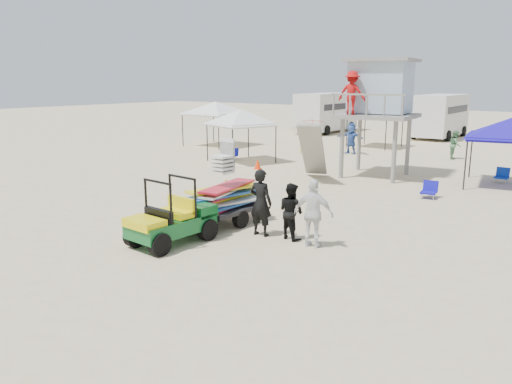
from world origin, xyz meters
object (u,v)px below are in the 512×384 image
Objects in this scene: utility_cart at (170,214)px; canopy_blue at (512,121)px; surf_trailer at (226,194)px; man_left at (261,203)px.

utility_cart is 14.77m from canopy_blue.
surf_trailer is (0.00, 2.33, 0.13)m from utility_cart.
man_left is 0.53× the size of canopy_blue.
man_left is at bearing -11.20° from surf_trailer.
canopy_blue reaches higher than utility_cart.
utility_cart is at bearing -113.12° from canopy_blue.
canopy_blue is (4.24, 11.45, 1.73)m from man_left.
utility_cart is at bearing 50.03° from man_left.
surf_trailer reaches higher than man_left.
utility_cart is 1.25× the size of man_left.
utility_cart is 0.66× the size of canopy_blue.
man_left is 12.33m from canopy_blue.
canopy_blue is at bearing -113.48° from man_left.
canopy_blue is (5.75, 13.48, 1.87)m from utility_cart.
man_left is at bearing 53.21° from utility_cart.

